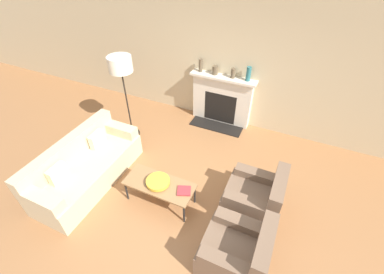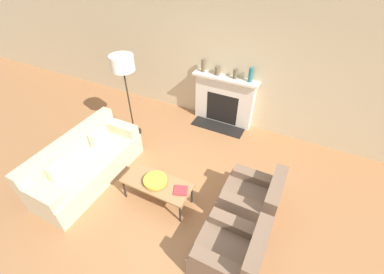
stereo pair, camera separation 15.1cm
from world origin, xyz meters
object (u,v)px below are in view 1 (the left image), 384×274
mantel_vase_right (249,74)px  coffee_table (159,185)px  fireplace (222,100)px  mantel_vase_left (201,65)px  armchair_far (255,198)px  mantel_vase_center_right (233,73)px  floor_lamp (121,69)px  couch (86,167)px  bowl (158,182)px  armchair_near (238,252)px  book (184,191)px  mantel_vase_center_left (215,70)px

mantel_vase_right → coffee_table: bearing=-103.6°
fireplace → mantel_vase_left: size_ratio=5.21×
armchair_far → mantel_vase_center_right: size_ratio=4.23×
armchair_far → floor_lamp: 3.33m
couch → bowl: size_ratio=5.42×
couch → floor_lamp: (-0.07, 1.46, 1.25)m
coffee_table → mantel_vase_right: bearing=76.4°
bowl → mantel_vase_right: size_ratio=1.28×
armchair_far → mantel_vase_center_right: 2.65m
fireplace → armchair_near: 3.42m
coffee_table → book: 0.43m
bowl → mantel_vase_center_right: mantel_vase_center_right is taller
couch → armchair_near: 2.92m
mantel_vase_left → mantel_vase_center_right: bearing=0.0°
bowl → armchair_near: bearing=-18.5°
armchair_near → floor_lamp: size_ratio=0.48×
fireplace → mantel_vase_center_left: mantel_vase_center_left is taller
fireplace → mantel_vase_left: 0.91m
armchair_near → book: 1.17m
couch → bowl: 1.43m
book → mantel_vase_center_right: (-0.11, 2.63, 0.82)m
coffee_table → mantel_vase_center_right: size_ratio=5.66×
armchair_far → book: size_ratio=3.22×
armchair_near → mantel_vase_center_left: (-1.55, 3.15, 0.93)m
couch → coffee_table: size_ratio=1.80×
armchair_near → book: (-1.04, 0.52, 0.13)m
coffee_table → mantel_vase_left: (-0.42, 2.65, 0.90)m
armchair_far → mantel_vase_left: size_ratio=3.05×
mantel_vase_center_right → mantel_vase_center_left: bearing=180.0°
bowl → book: size_ratio=1.44×
mantel_vase_left → mantel_vase_center_right: (0.74, 0.00, -0.04)m
mantel_vase_left → mantel_vase_center_right: mantel_vase_left is taller
coffee_table → bowl: bowl is taller
couch → armchair_far: bearing=-78.5°
armchair_near → mantel_vase_right: bearing=-165.4°
armchair_far → mantel_vase_left: bearing=-139.3°
mantel_vase_left → couch: bearing=-110.0°
fireplace → floor_lamp: (-1.62, -1.31, 1.00)m
mantel_vase_left → fireplace: bearing=-1.5°
coffee_table → mantel_vase_right: size_ratio=3.84×
armchair_far → book: (-1.04, -0.43, 0.13)m
fireplace → armchair_far: size_ratio=1.71×
armchair_near → mantel_vase_right: 3.41m
bowl → mantel_vase_center_left: 2.77m
mantel_vase_center_right → mantel_vase_right: mantel_vase_right is taller
couch → mantel_vase_center_left: (1.35, 2.78, 0.93)m
bowl → book: bowl is taller
floor_lamp → book: bearing=-34.1°
floor_lamp → mantel_vase_left: 1.73m
armchair_near → mantel_vase_left: (-1.88, 3.15, 0.98)m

